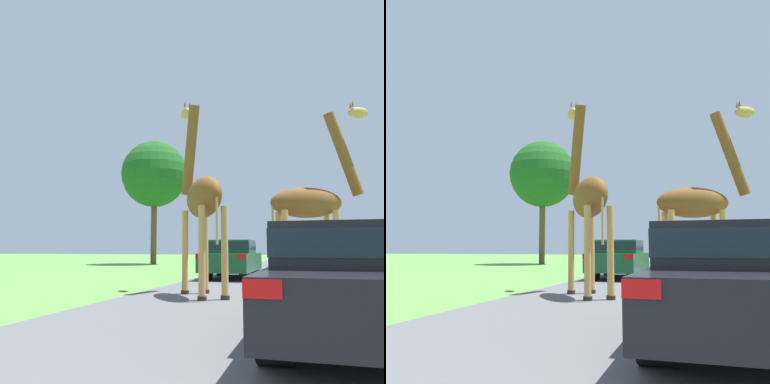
{
  "view_description": "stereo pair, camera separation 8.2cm",
  "coord_description": "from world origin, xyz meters",
  "views": [
    {
      "loc": [
        0.96,
        0.31,
        1.09
      ],
      "look_at": [
        -1.79,
        9.61,
        2.46
      ],
      "focal_mm": 38.0,
      "sensor_mm": 36.0,
      "label": 1
    },
    {
      "loc": [
        1.04,
        0.34,
        1.09
      ],
      "look_at": [
        -1.79,
        9.61,
        2.46
      ],
      "focal_mm": 38.0,
      "sensor_mm": 36.0,
      "label": 2
    }
  ],
  "objects": [
    {
      "name": "giraffe_near_road",
      "position": [
        -1.59,
        9.75,
        2.37
      ],
      "size": [
        1.9,
        2.58,
        5.22
      ],
      "rotation": [
        0.0,
        0.0,
        0.58
      ],
      "color": "tan",
      "rests_on": "ground"
    },
    {
      "name": "giraffe_companion",
      "position": [
        1.0,
        11.15,
        2.3
      ],
      "size": [
        2.73,
        1.39,
        5.03
      ],
      "rotation": [
        0.0,
        0.0,
        -1.22
      ],
      "color": "tan",
      "rests_on": "ground"
    },
    {
      "name": "car_queue_right",
      "position": [
        -2.04,
        15.95,
        0.76
      ],
      "size": [
        1.76,
        4.18,
        1.43
      ],
      "color": "#144C28",
      "rests_on": "ground"
    },
    {
      "name": "car_far_ahead",
      "position": [
        -0.47,
        26.79,
        0.69
      ],
      "size": [
        1.78,
        4.7,
        1.25
      ],
      "color": "#561914",
      "rests_on": "ground"
    },
    {
      "name": "tree_centre_back",
      "position": [
        -10.23,
        28.28,
        6.65
      ],
      "size": [
        4.96,
        4.96,
        9.16
      ],
      "color": "brown",
      "rests_on": "ground"
    },
    {
      "name": "car_lead_maroon",
      "position": [
        1.27,
        5.66,
        0.74
      ],
      "size": [
        1.72,
        4.19,
        1.39
      ],
      "color": "black",
      "rests_on": "ground"
    },
    {
      "name": "road",
      "position": [
        0.0,
        30.0,
        0.0
      ],
      "size": [
        6.71,
        120.0,
        0.0
      ],
      "color": "#5B5B5E",
      "rests_on": "ground"
    },
    {
      "name": "car_queue_left",
      "position": [
        -2.65,
        20.56,
        0.71
      ],
      "size": [
        1.7,
        4.15,
        1.31
      ],
      "color": "silver",
      "rests_on": "ground"
    }
  ]
}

